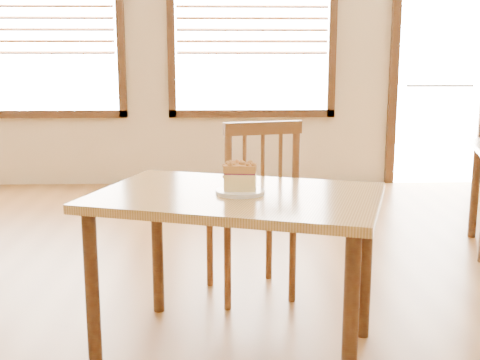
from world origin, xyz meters
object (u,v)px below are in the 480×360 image
object	(u,v)px
cafe_table_main	(237,215)
cafe_chair_main	(252,208)
cake_slice	(240,176)
plate	(240,192)

from	to	relation	value
cafe_table_main	cafe_chair_main	size ratio (longest dim) A/B	1.38
cafe_chair_main	cake_slice	world-z (taller)	cafe_chair_main
plate	cafe_chair_main	bearing A→B (deg)	82.51
plate	cake_slice	distance (m)	0.07
cafe_table_main	cake_slice	bearing A→B (deg)	-32.77
cafe_table_main	cake_slice	xyz separation A→B (m)	(0.01, -0.01, 0.17)
cafe_table_main	cake_slice	world-z (taller)	cake_slice
cafe_chair_main	plate	size ratio (longest dim) A/B	4.77
plate	cake_slice	xyz separation A→B (m)	(-0.00, 0.00, 0.07)
cafe_table_main	cake_slice	size ratio (longest dim) A/B	9.10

